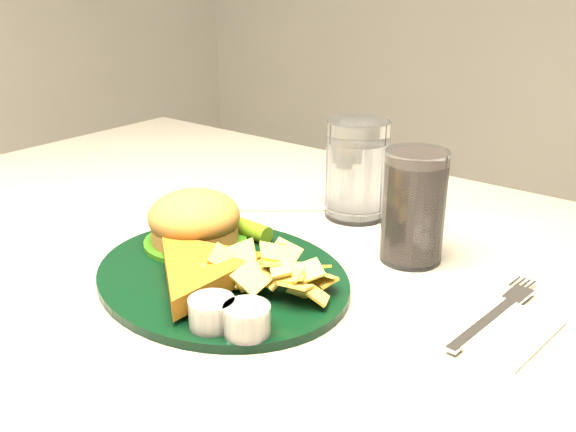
% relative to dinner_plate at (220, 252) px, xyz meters
% --- Properties ---
extents(dinner_plate, '(0.33, 0.30, 0.06)m').
position_rel_dinner_plate_xyz_m(dinner_plate, '(0.00, 0.00, 0.00)').
color(dinner_plate, black).
rests_on(dinner_plate, table).
extents(water_glass, '(0.09, 0.09, 0.12)m').
position_rel_dinner_plate_xyz_m(water_glass, '(0.01, 0.24, 0.03)').
color(water_glass, silver).
rests_on(water_glass, table).
extents(cola_glass, '(0.08, 0.08, 0.12)m').
position_rel_dinner_plate_xyz_m(cola_glass, '(0.13, 0.16, 0.03)').
color(cola_glass, black).
rests_on(cola_glass, table).
extents(fork_napkin, '(0.12, 0.16, 0.01)m').
position_rel_dinner_plate_xyz_m(fork_napkin, '(0.25, 0.08, -0.03)').
color(fork_napkin, silver).
rests_on(fork_napkin, table).
extents(wrapped_straw, '(0.19, 0.17, 0.01)m').
position_rel_dinner_plate_xyz_m(wrapped_straw, '(-0.05, 0.21, -0.03)').
color(wrapped_straw, white).
rests_on(wrapped_straw, table).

